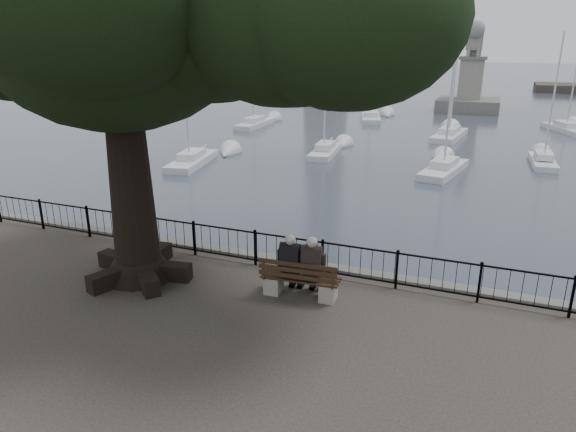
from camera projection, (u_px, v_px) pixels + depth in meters
The scene contains 14 objects.
harbor at pixel (294, 279), 14.94m from camera, with size 260.00×260.00×1.20m.
railing at pixel (288, 252), 14.16m from camera, with size 22.06×0.06×1.00m.
bench at pixel (300, 283), 12.73m from camera, with size 2.01×0.73×1.04m.
person_left at pixel (292, 266), 12.78m from camera, with size 0.50×0.84×1.65m.
person_right at pixel (313, 269), 12.62m from camera, with size 0.50×0.84×1.65m.
lion_monument at pixel (470, 89), 54.89m from camera, with size 6.38×6.38×9.32m.
sailboat_a at pixel (192, 160), 31.12m from camera, with size 2.66×5.73×10.00m.
sailboat_b at pixel (325, 150), 33.86m from camera, with size 1.91×5.10×9.82m.
sailboat_c at pixel (444, 168), 29.04m from camera, with size 2.44×5.51×10.60m.
sailboat_d at pixel (543, 160), 31.03m from camera, with size 1.47×4.65×7.80m.
sailboat_e at pixel (255, 122), 45.33m from camera, with size 1.74×5.68×12.23m.
sailboat_f at pixel (449, 134), 39.65m from camera, with size 2.38×6.20×12.89m.
sailboat_g at pixel (566, 128), 42.60m from camera, with size 3.57×5.67×9.97m.
sailboat_h at pixel (371, 116), 48.81m from camera, with size 3.10×6.21×13.63m.
Camera 1 is at (4.87, -9.65, 6.03)m, focal length 32.00 mm.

